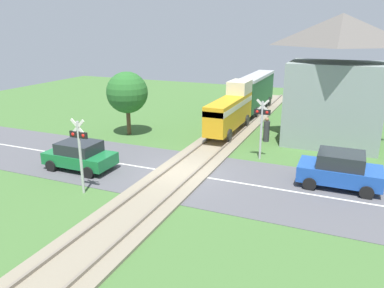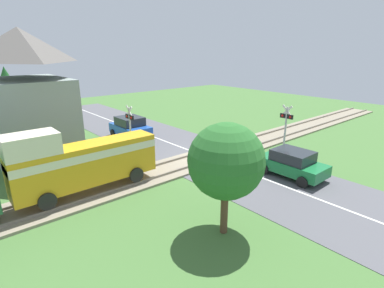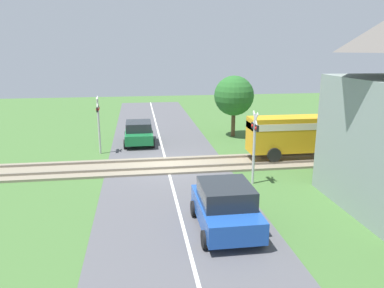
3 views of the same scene
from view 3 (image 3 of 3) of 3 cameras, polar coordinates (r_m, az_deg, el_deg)
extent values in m
plane|color=#426B33|center=(20.07, -3.80, -3.46)|extent=(60.00, 60.00, 0.00)
cube|color=#515156|center=(20.07, -3.80, -3.43)|extent=(48.00, 6.40, 0.02)
cube|color=silver|center=(20.06, -3.80, -3.40)|extent=(48.00, 0.12, 0.00)
cube|color=gray|center=(20.05, -3.80, -3.29)|extent=(2.80, 48.00, 0.12)
cube|color=slate|center=(20.70, -3.97, -2.37)|extent=(0.10, 48.00, 0.12)
cube|color=slate|center=(19.33, -3.64, -3.60)|extent=(0.10, 48.00, 0.12)
cube|color=gold|center=(21.65, 17.17, 1.57)|extent=(1.35, 6.66, 1.90)
cube|color=beige|center=(21.55, 17.28, 2.92)|extent=(1.37, 6.66, 0.36)
cube|color=beige|center=(22.47, 22.69, 5.18)|extent=(1.35, 2.13, 0.90)
cylinder|color=black|center=(21.72, 11.09, -0.59)|extent=(0.14, 0.76, 0.76)
cylinder|color=black|center=(20.42, 12.41, -1.64)|extent=(0.14, 0.76, 0.76)
cylinder|color=black|center=(23.46, 20.97, -0.17)|extent=(0.14, 0.76, 0.76)
cylinder|color=black|center=(22.26, 22.74, -1.10)|extent=(0.14, 0.76, 0.76)
cylinder|color=black|center=(25.03, 26.89, 0.08)|extent=(0.14, 0.76, 0.76)
cube|color=#197038|center=(24.81, -8.10, 1.39)|extent=(3.62, 1.75, 0.61)
cube|color=#23282D|center=(24.69, -8.14, 2.72)|extent=(1.99, 1.61, 0.57)
cylinder|color=black|center=(23.76, -5.94, 0.11)|extent=(0.60, 0.18, 0.60)
cylinder|color=black|center=(23.76, -10.15, -0.04)|extent=(0.60, 0.18, 0.60)
cylinder|color=black|center=(26.04, -6.17, 1.39)|extent=(0.60, 0.18, 0.60)
cylinder|color=black|center=(26.04, -10.01, 1.25)|extent=(0.60, 0.18, 0.60)
cube|color=#1E4CA8|center=(13.24, 5.10, -10.22)|extent=(3.65, 1.87, 0.72)
cube|color=#23282D|center=(12.97, 5.17, -7.48)|extent=(2.01, 1.72, 0.65)
cylinder|color=black|center=(14.28, 0.26, -9.82)|extent=(0.60, 0.18, 0.60)
cylinder|color=black|center=(14.65, 7.60, -9.30)|extent=(0.60, 0.18, 0.60)
cylinder|color=black|center=(12.19, 1.97, -14.38)|extent=(0.60, 0.18, 0.60)
cylinder|color=black|center=(12.62, 10.59, -13.56)|extent=(0.60, 0.18, 0.60)
cylinder|color=#B7B7B7|center=(22.73, -14.01, 2.59)|extent=(0.12, 0.12, 3.30)
cube|color=black|center=(22.54, -14.17, 5.22)|extent=(0.90, 0.08, 0.28)
sphere|color=red|center=(22.81, -14.11, 5.33)|extent=(0.18, 0.18, 0.18)
sphere|color=red|center=(22.28, -14.24, 5.11)|extent=(0.18, 0.18, 0.18)
cube|color=silver|center=(22.49, -14.23, 6.09)|extent=(0.72, 0.04, 0.72)
cube|color=silver|center=(22.49, -14.23, 6.09)|extent=(0.72, 0.04, 0.72)
cylinder|color=#B7B7B7|center=(17.35, 9.43, -0.82)|extent=(0.12, 0.12, 3.30)
cube|color=black|center=(17.10, 9.57, 2.59)|extent=(0.90, 0.08, 0.28)
sphere|color=red|center=(16.85, 9.85, 2.40)|extent=(0.18, 0.18, 0.18)
sphere|color=red|center=(17.36, 9.30, 2.78)|extent=(0.18, 0.18, 0.18)
cube|color=silver|center=(17.04, 9.62, 3.73)|extent=(0.72, 0.04, 0.72)
cube|color=silver|center=(17.04, 9.62, 3.73)|extent=(0.72, 0.04, 0.72)
cube|color=#472D1E|center=(18.98, 23.65, -2.43)|extent=(0.06, 1.10, 2.10)
cylinder|color=#333338|center=(19.33, 18.98, -2.87)|extent=(0.39, 0.39, 1.34)
sphere|color=#936B4C|center=(19.12, 19.17, -0.60)|extent=(0.25, 0.25, 0.25)
cylinder|color=brown|center=(26.82, 6.29, 3.00)|extent=(0.28, 0.28, 1.72)
sphere|color=#286628|center=(26.49, 6.42, 7.33)|extent=(2.78, 2.78, 2.78)
camera|label=1|loc=(18.67, -61.09, 10.14)|focal=35.00mm
camera|label=2|loc=(35.12, 15.86, 14.82)|focal=28.00mm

